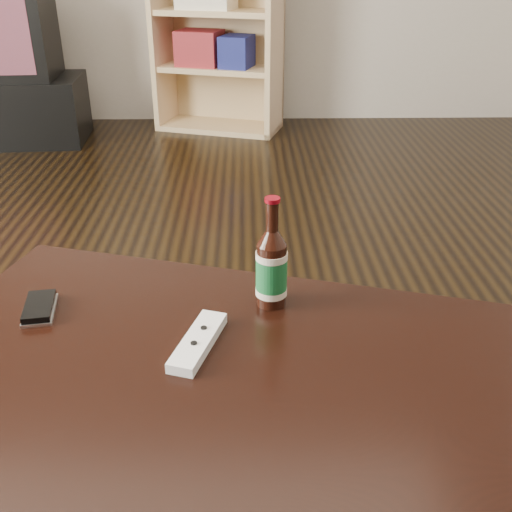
{
  "coord_description": "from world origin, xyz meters",
  "views": [
    {
      "loc": [
        0.41,
        -1.19,
        1.08
      ],
      "look_at": [
        0.43,
        -0.17,
        0.56
      ],
      "focal_mm": 42.0,
      "sensor_mm": 36.0,
      "label": 1
    }
  ],
  "objects_px": {
    "coffee_table": "(242,404)",
    "phone": "(39,308)",
    "bookshelf": "(217,6)",
    "tv_stand": "(3,110)",
    "beer_bottle": "(272,268)",
    "remote": "(198,342)"
  },
  "relations": [
    {
      "from": "beer_bottle",
      "to": "phone",
      "type": "xyz_separation_m",
      "value": [
        -0.45,
        -0.02,
        -0.07
      ]
    },
    {
      "from": "tv_stand",
      "to": "phone",
      "type": "height_order",
      "value": "phone"
    },
    {
      "from": "beer_bottle",
      "to": "phone",
      "type": "bearing_deg",
      "value": -177.18
    },
    {
      "from": "bookshelf",
      "to": "beer_bottle",
      "type": "xyz_separation_m",
      "value": [
        0.21,
        -2.95,
        -0.22
      ]
    },
    {
      "from": "phone",
      "to": "bookshelf",
      "type": "bearing_deg",
      "value": 76.37
    },
    {
      "from": "coffee_table",
      "to": "beer_bottle",
      "type": "distance_m",
      "value": 0.27
    },
    {
      "from": "tv_stand",
      "to": "coffee_table",
      "type": "bearing_deg",
      "value": -66.87
    },
    {
      "from": "tv_stand",
      "to": "beer_bottle",
      "type": "bearing_deg",
      "value": -63.96
    },
    {
      "from": "coffee_table",
      "to": "bookshelf",
      "type": "bearing_deg",
      "value": 92.77
    },
    {
      "from": "tv_stand",
      "to": "bookshelf",
      "type": "xyz_separation_m",
      "value": [
        1.31,
        0.3,
        0.56
      ]
    },
    {
      "from": "coffee_table",
      "to": "phone",
      "type": "height_order",
      "value": "phone"
    },
    {
      "from": "remote",
      "to": "beer_bottle",
      "type": "bearing_deg",
      "value": 63.8
    },
    {
      "from": "bookshelf",
      "to": "beer_bottle",
      "type": "distance_m",
      "value": 2.97
    },
    {
      "from": "tv_stand",
      "to": "remote",
      "type": "xyz_separation_m",
      "value": [
        1.38,
        -2.8,
        0.27
      ]
    },
    {
      "from": "tv_stand",
      "to": "bookshelf",
      "type": "relative_size",
      "value": 0.67
    },
    {
      "from": "coffee_table",
      "to": "phone",
      "type": "distance_m",
      "value": 0.45
    },
    {
      "from": "remote",
      "to": "phone",
      "type": "bearing_deg",
      "value": 176.79
    },
    {
      "from": "beer_bottle",
      "to": "phone",
      "type": "height_order",
      "value": "beer_bottle"
    },
    {
      "from": "beer_bottle",
      "to": "remote",
      "type": "bearing_deg",
      "value": -133.71
    },
    {
      "from": "beer_bottle",
      "to": "coffee_table",
      "type": "bearing_deg",
      "value": -104.55
    },
    {
      "from": "bookshelf",
      "to": "beer_bottle",
      "type": "height_order",
      "value": "bookshelf"
    },
    {
      "from": "bookshelf",
      "to": "coffee_table",
      "type": "bearing_deg",
      "value": -69.84
    }
  ]
}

